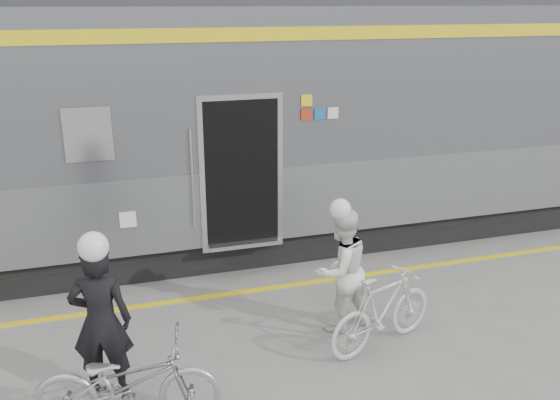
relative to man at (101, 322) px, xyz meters
name	(u,v)px	position (x,y,z in m)	size (l,w,h in m)	color
ground	(283,383)	(1.79, -0.38, -0.83)	(90.00, 90.00, 0.00)	slate
train	(76,128)	(-0.18, 3.81, 1.22)	(24.00, 3.17, 4.10)	black
safety_strip	(237,293)	(1.79, 1.77, -0.83)	(24.00, 0.12, 0.01)	yellow
man	(101,322)	(0.00, 0.00, 0.00)	(0.61, 0.40, 1.67)	black
bicycle_left	(128,382)	(0.20, -0.55, -0.37)	(0.61, 1.75, 0.92)	#A2A5A9
woman	(341,270)	(2.80, 0.52, -0.06)	(0.75, 0.59, 1.55)	white
bicycle_right	(382,310)	(3.10, -0.03, -0.36)	(0.44, 1.56, 0.94)	beige
helmet_man	(91,230)	(0.00, 0.00, 0.98)	(0.29, 0.29, 0.29)	white
helmet_woman	(343,200)	(2.80, 0.52, 0.84)	(0.25, 0.25, 0.25)	white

